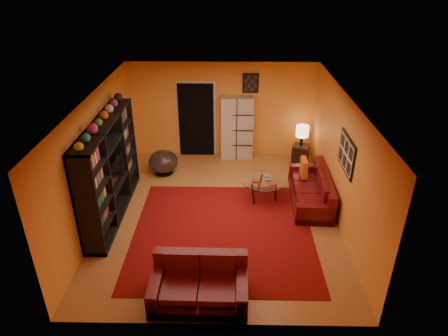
{
  "coord_description": "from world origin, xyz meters",
  "views": [
    {
      "loc": [
        0.24,
        -7.26,
        4.94
      ],
      "look_at": [
        0.11,
        0.1,
        1.06
      ],
      "focal_mm": 32.0,
      "sensor_mm": 36.0,
      "label": 1
    }
  ],
  "objects_px": {
    "sofa": "(314,190)",
    "loveseat": "(200,282)",
    "side_table": "(300,154)",
    "table_lamp": "(302,132)",
    "coffee_table": "(263,182)",
    "entertainment_unit": "(109,170)",
    "bowl_chair": "(163,162)",
    "storage_cabinet": "(237,128)",
    "tv": "(112,173)"
  },
  "relations": [
    {
      "from": "bowl_chair",
      "to": "side_table",
      "type": "height_order",
      "value": "bowl_chair"
    },
    {
      "from": "sofa",
      "to": "storage_cabinet",
      "type": "height_order",
      "value": "storage_cabinet"
    },
    {
      "from": "loveseat",
      "to": "side_table",
      "type": "height_order",
      "value": "loveseat"
    },
    {
      "from": "coffee_table",
      "to": "table_lamp",
      "type": "xyz_separation_m",
      "value": [
        1.14,
        1.91,
        0.45
      ]
    },
    {
      "from": "storage_cabinet",
      "to": "side_table",
      "type": "distance_m",
      "value": 1.86
    },
    {
      "from": "entertainment_unit",
      "to": "side_table",
      "type": "bearing_deg",
      "value": 29.49
    },
    {
      "from": "loveseat",
      "to": "sofa",
      "type": "bearing_deg",
      "value": -38.05
    },
    {
      "from": "bowl_chair",
      "to": "table_lamp",
      "type": "xyz_separation_m",
      "value": [
        3.61,
        0.68,
        0.57
      ]
    },
    {
      "from": "bowl_chair",
      "to": "table_lamp",
      "type": "bearing_deg",
      "value": 10.68
    },
    {
      "from": "storage_cabinet",
      "to": "sofa",
      "type": "bearing_deg",
      "value": -57.15
    },
    {
      "from": "entertainment_unit",
      "to": "tv",
      "type": "xyz_separation_m",
      "value": [
        0.05,
        -0.04,
        -0.05
      ]
    },
    {
      "from": "sofa",
      "to": "bowl_chair",
      "type": "height_order",
      "value": "sofa"
    },
    {
      "from": "entertainment_unit",
      "to": "bowl_chair",
      "type": "xyz_separation_m",
      "value": [
        0.79,
        1.81,
        -0.72
      ]
    },
    {
      "from": "tv",
      "to": "coffee_table",
      "type": "distance_m",
      "value": 3.32
    },
    {
      "from": "storage_cabinet",
      "to": "entertainment_unit",
      "type": "bearing_deg",
      "value": -137.98
    },
    {
      "from": "bowl_chair",
      "to": "sofa",
      "type": "bearing_deg",
      "value": -19.75
    },
    {
      "from": "entertainment_unit",
      "to": "side_table",
      "type": "height_order",
      "value": "entertainment_unit"
    },
    {
      "from": "entertainment_unit",
      "to": "loveseat",
      "type": "xyz_separation_m",
      "value": [
        2.03,
        -2.42,
        -0.77
      ]
    },
    {
      "from": "side_table",
      "to": "bowl_chair",
      "type": "bearing_deg",
      "value": -169.32
    },
    {
      "from": "sofa",
      "to": "coffee_table",
      "type": "relative_size",
      "value": 2.06
    },
    {
      "from": "bowl_chair",
      "to": "loveseat",
      "type": "bearing_deg",
      "value": -73.7
    },
    {
      "from": "tv",
      "to": "side_table",
      "type": "height_order",
      "value": "tv"
    },
    {
      "from": "sofa",
      "to": "storage_cabinet",
      "type": "relative_size",
      "value": 1.16
    },
    {
      "from": "storage_cabinet",
      "to": "loveseat",
      "type": "bearing_deg",
      "value": -101.34
    },
    {
      "from": "tv",
      "to": "loveseat",
      "type": "relative_size",
      "value": 0.61
    },
    {
      "from": "sofa",
      "to": "tv",
      "type": "bearing_deg",
      "value": -170.13
    },
    {
      "from": "sofa",
      "to": "table_lamp",
      "type": "height_order",
      "value": "table_lamp"
    },
    {
      "from": "entertainment_unit",
      "to": "loveseat",
      "type": "relative_size",
      "value": 1.91
    },
    {
      "from": "sofa",
      "to": "storage_cabinet",
      "type": "xyz_separation_m",
      "value": [
        -1.73,
        2.29,
        0.58
      ]
    },
    {
      "from": "sofa",
      "to": "entertainment_unit",
      "type": "bearing_deg",
      "value": -170.67
    },
    {
      "from": "table_lamp",
      "to": "coffee_table",
      "type": "bearing_deg",
      "value": -120.78
    },
    {
      "from": "sofa",
      "to": "storage_cabinet",
      "type": "bearing_deg",
      "value": 129.83
    },
    {
      "from": "entertainment_unit",
      "to": "table_lamp",
      "type": "distance_m",
      "value": 5.06
    },
    {
      "from": "sofa",
      "to": "loveseat",
      "type": "xyz_separation_m",
      "value": [
        -2.38,
        -2.93,
        -0.0
      ]
    },
    {
      "from": "entertainment_unit",
      "to": "sofa",
      "type": "distance_m",
      "value": 4.5
    },
    {
      "from": "sofa",
      "to": "bowl_chair",
      "type": "xyz_separation_m",
      "value": [
        -3.61,
        1.3,
        0.04
      ]
    },
    {
      "from": "coffee_table",
      "to": "bowl_chair",
      "type": "distance_m",
      "value": 2.76
    },
    {
      "from": "sofa",
      "to": "loveseat",
      "type": "distance_m",
      "value": 3.77
    },
    {
      "from": "loveseat",
      "to": "coffee_table",
      "type": "xyz_separation_m",
      "value": [
        1.23,
        2.99,
        0.16
      ]
    },
    {
      "from": "table_lamp",
      "to": "sofa",
      "type": "bearing_deg",
      "value": -89.92
    },
    {
      "from": "coffee_table",
      "to": "entertainment_unit",
      "type": "bearing_deg",
      "value": -169.97
    },
    {
      "from": "side_table",
      "to": "table_lamp",
      "type": "height_order",
      "value": "table_lamp"
    },
    {
      "from": "entertainment_unit",
      "to": "coffee_table",
      "type": "xyz_separation_m",
      "value": [
        3.26,
        0.58,
        -0.6
      ]
    },
    {
      "from": "loveseat",
      "to": "table_lamp",
      "type": "height_order",
      "value": "table_lamp"
    },
    {
      "from": "entertainment_unit",
      "to": "loveseat",
      "type": "bearing_deg",
      "value": -49.95
    },
    {
      "from": "tv",
      "to": "sofa",
      "type": "xyz_separation_m",
      "value": [
        4.36,
        0.55,
        -0.71
      ]
    },
    {
      "from": "loveseat",
      "to": "storage_cabinet",
      "type": "height_order",
      "value": "storage_cabinet"
    },
    {
      "from": "table_lamp",
      "to": "side_table",
      "type": "bearing_deg",
      "value": 0.0
    },
    {
      "from": "loveseat",
      "to": "storage_cabinet",
      "type": "distance_m",
      "value": 5.29
    },
    {
      "from": "loveseat",
      "to": "table_lamp",
      "type": "xyz_separation_m",
      "value": [
        2.37,
        4.91,
        0.62
      ]
    }
  ]
}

